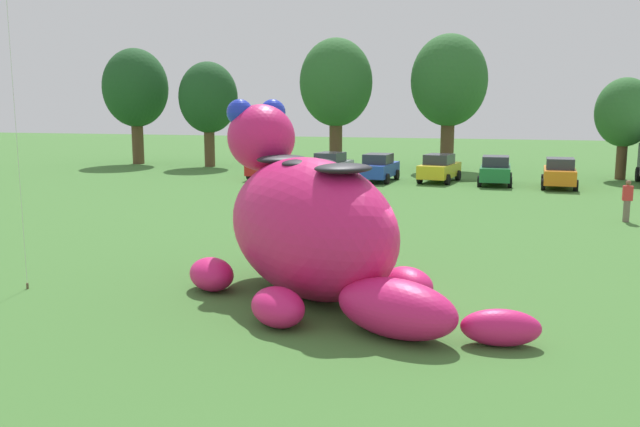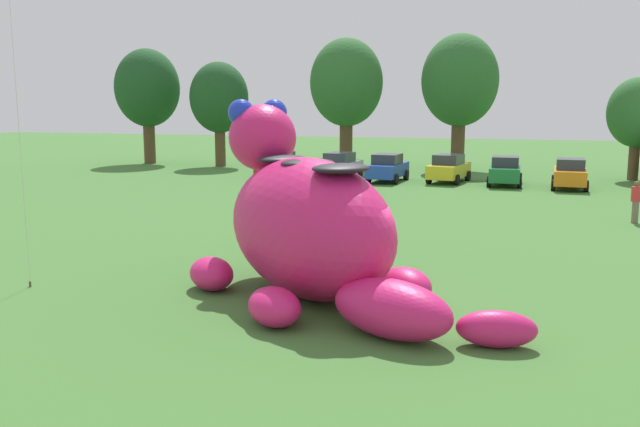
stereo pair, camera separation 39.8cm
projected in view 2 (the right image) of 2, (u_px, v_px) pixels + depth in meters
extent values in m
plane|color=#427533|center=(361.00, 304.00, 16.06)|extent=(160.00, 160.00, 0.00)
ellipsoid|color=#E01E6B|center=(308.00, 227.00, 16.54)|extent=(6.59, 6.46, 3.46)
ellipsoid|color=#E01E6B|center=(262.00, 138.00, 18.44)|extent=(2.72, 2.71, 1.83)
sphere|color=#1E33CC|center=(241.00, 112.00, 18.31)|extent=(0.73, 0.73, 0.73)
sphere|color=#1E33CC|center=(274.00, 112.00, 18.81)|extent=(0.73, 0.73, 0.73)
ellipsoid|color=black|center=(283.00, 159.00, 17.46)|extent=(1.76, 1.77, 0.23)
ellipsoid|color=black|center=(308.00, 163.00, 16.28)|extent=(1.76, 1.77, 0.23)
ellipsoid|color=black|center=(341.00, 168.00, 14.96)|extent=(1.76, 1.77, 0.23)
ellipsoid|color=#E01E6B|center=(212.00, 274.00, 17.25)|extent=(1.80, 1.79, 0.85)
ellipsoid|color=#E01E6B|center=(339.00, 257.00, 19.14)|extent=(1.80, 1.79, 0.85)
ellipsoid|color=#E01E6B|center=(274.00, 307.00, 14.43)|extent=(1.80, 1.79, 0.85)
ellipsoid|color=#E01E6B|center=(406.00, 285.00, 16.16)|extent=(1.80, 1.79, 0.85)
ellipsoid|color=#E01E6B|center=(392.00, 309.00, 13.69)|extent=(3.09, 2.36, 1.21)
ellipsoid|color=#E01E6B|center=(496.00, 329.00, 13.16)|extent=(1.68, 0.96, 0.74)
cube|color=red|center=(280.00, 167.00, 43.16)|extent=(2.05, 4.23, 0.80)
cube|color=#2D333D|center=(279.00, 157.00, 42.91)|extent=(1.66, 2.09, 0.60)
cylinder|color=black|center=(276.00, 171.00, 44.71)|extent=(0.29, 0.66, 0.64)
cylinder|color=black|center=(300.00, 172.00, 44.08)|extent=(0.29, 0.66, 0.64)
cylinder|color=black|center=(259.00, 175.00, 42.38)|extent=(0.29, 0.66, 0.64)
cylinder|color=black|center=(283.00, 176.00, 41.75)|extent=(0.29, 0.66, 0.64)
cube|color=#B7BABF|center=(340.00, 168.00, 42.63)|extent=(2.11, 4.25, 0.80)
cube|color=#2D333D|center=(340.00, 157.00, 42.38)|extent=(1.69, 2.11, 0.60)
cylinder|color=black|center=(335.00, 172.00, 44.17)|extent=(0.30, 0.66, 0.64)
cylinder|color=black|center=(360.00, 173.00, 43.52)|extent=(0.30, 0.66, 0.64)
cylinder|color=black|center=(320.00, 176.00, 41.86)|extent=(0.30, 0.66, 0.64)
cylinder|color=black|center=(346.00, 177.00, 41.21)|extent=(0.30, 0.66, 0.64)
cube|color=#2347B7|center=(388.00, 170.00, 41.40)|extent=(2.01, 4.22, 0.80)
cube|color=#2D333D|center=(387.00, 159.00, 41.15)|extent=(1.64, 2.08, 0.60)
cylinder|color=black|center=(380.00, 174.00, 42.94)|extent=(0.29, 0.66, 0.64)
cylinder|color=black|center=(406.00, 175.00, 42.33)|extent=(0.29, 0.66, 0.64)
cylinder|color=black|center=(368.00, 178.00, 40.61)|extent=(0.29, 0.66, 0.64)
cylinder|color=black|center=(396.00, 179.00, 39.99)|extent=(0.29, 0.66, 0.64)
cube|color=yellow|center=(449.00, 171.00, 40.99)|extent=(2.39, 4.33, 0.80)
cube|color=#2D333D|center=(449.00, 159.00, 40.74)|extent=(1.82, 2.20, 0.60)
cylinder|color=black|center=(441.00, 174.00, 42.55)|extent=(0.35, 0.67, 0.64)
cylinder|color=black|center=(468.00, 176.00, 41.79)|extent=(0.35, 0.67, 0.64)
cylinder|color=black|center=(429.00, 178.00, 40.32)|extent=(0.35, 0.67, 0.64)
cylinder|color=black|center=(457.00, 180.00, 39.55)|extent=(0.35, 0.67, 0.64)
cube|color=#1E7238|center=(505.00, 173.00, 39.51)|extent=(1.72, 4.11, 0.80)
cube|color=#2D333D|center=(506.00, 161.00, 39.25)|extent=(1.50, 1.97, 0.60)
cylinder|color=black|center=(491.00, 177.00, 41.02)|extent=(0.24, 0.64, 0.64)
cylinder|color=black|center=(520.00, 178.00, 40.53)|extent=(0.24, 0.64, 0.64)
cylinder|color=black|center=(489.00, 182.00, 38.61)|extent=(0.24, 0.64, 0.64)
cylinder|color=black|center=(520.00, 183.00, 38.13)|extent=(0.24, 0.64, 0.64)
cube|color=orange|center=(570.00, 176.00, 37.89)|extent=(1.87, 4.17, 0.80)
cube|color=#2D333D|center=(571.00, 164.00, 37.64)|extent=(1.58, 2.03, 0.60)
cylinder|color=black|center=(554.00, 180.00, 39.42)|extent=(0.27, 0.65, 0.64)
cylinder|color=black|center=(585.00, 181.00, 38.86)|extent=(0.27, 0.65, 0.64)
cylinder|color=black|center=(553.00, 185.00, 37.05)|extent=(0.27, 0.65, 0.64)
cylinder|color=black|center=(586.00, 186.00, 36.50)|extent=(0.27, 0.65, 0.64)
cylinder|color=brown|center=(150.00, 144.00, 54.00)|extent=(0.92, 0.92, 3.21)
ellipsoid|color=#1E4C23|center=(147.00, 88.00, 53.29)|extent=(5.13, 5.13, 6.16)
cylinder|color=brown|center=(220.00, 148.00, 51.53)|extent=(0.80, 0.80, 2.79)
ellipsoid|color=#1E4C23|center=(219.00, 97.00, 50.91)|extent=(4.47, 4.47, 5.36)
cylinder|color=brown|center=(346.00, 145.00, 50.16)|extent=(0.96, 0.96, 3.37)
ellipsoid|color=#2D662D|center=(346.00, 82.00, 49.41)|extent=(5.39, 5.39, 6.47)
cylinder|color=brown|center=(458.00, 146.00, 48.61)|extent=(0.98, 0.98, 3.43)
ellipsoid|color=#2D662D|center=(460.00, 80.00, 47.84)|extent=(5.48, 5.48, 6.58)
cylinder|color=brown|center=(634.00, 162.00, 42.11)|extent=(0.64, 0.64, 2.26)
ellipsoid|color=#2D662D|center=(637.00, 112.00, 41.61)|extent=(3.61, 3.61, 4.33)
cylinder|color=#2D334C|center=(277.00, 180.00, 38.56)|extent=(0.26, 0.26, 0.88)
cube|color=white|center=(277.00, 167.00, 38.44)|extent=(0.38, 0.22, 0.60)
sphere|color=#9E7051|center=(277.00, 160.00, 38.37)|extent=(0.22, 0.22, 0.22)
cylinder|color=#2D334C|center=(278.00, 181.00, 37.65)|extent=(0.26, 0.26, 0.88)
cube|color=#338C4C|center=(278.00, 168.00, 37.53)|extent=(0.38, 0.22, 0.60)
sphere|color=brown|center=(278.00, 161.00, 37.46)|extent=(0.22, 0.22, 0.22)
cylinder|color=#726656|center=(635.00, 212.00, 26.92)|extent=(0.26, 0.26, 0.88)
cube|color=red|center=(637.00, 194.00, 26.80)|extent=(0.38, 0.22, 0.60)
sphere|color=brown|center=(637.00, 184.00, 26.73)|extent=(0.22, 0.22, 0.22)
cylinder|color=brown|center=(30.00, 284.00, 17.55)|extent=(0.06, 0.06, 0.15)
cylinder|color=silver|center=(14.00, 56.00, 16.60)|extent=(0.01, 0.01, 11.55)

